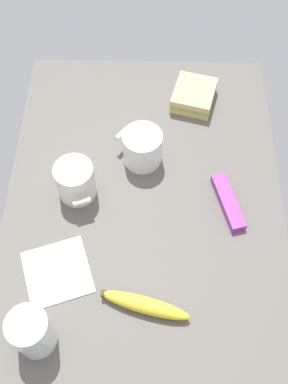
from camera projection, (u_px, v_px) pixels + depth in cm
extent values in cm
cube|color=#5B5651|center=(144.00, 201.00, 106.89)|extent=(90.00, 64.00, 2.00)
cylinder|color=white|center=(142.00, 148.00, 107.96)|extent=(9.30, 9.30, 8.99)
cylinder|color=black|center=(142.00, 137.00, 104.53)|extent=(8.19, 8.19, 0.40)
cylinder|color=white|center=(122.00, 133.00, 109.66)|extent=(4.02, 3.56, 1.20)
cylinder|color=silver|center=(75.00, 181.00, 102.88)|extent=(8.75, 8.75, 9.55)
cylinder|color=brown|center=(73.00, 170.00, 99.21)|extent=(7.70, 7.70, 0.40)
cylinder|color=silver|center=(82.00, 202.00, 99.57)|extent=(2.45, 4.11, 1.20)
cube|color=#DBB77A|center=(193.00, 99.00, 120.68)|extent=(13.49, 12.69, 1.60)
cube|color=#8CB24C|center=(194.00, 96.00, 119.48)|extent=(13.49, 12.69, 1.20)
cube|color=#DBB77A|center=(194.00, 92.00, 118.28)|extent=(13.49, 12.69, 1.60)
cylinder|color=silver|center=(32.00, 332.00, 84.87)|extent=(7.84, 7.84, 11.19)
cylinder|color=white|center=(35.00, 335.00, 86.87)|extent=(7.06, 7.06, 6.53)
ellipsoid|color=yellow|center=(145.00, 305.00, 91.42)|extent=(7.94, 18.65, 3.43)
cube|color=#4C3819|center=(104.00, 294.00, 92.64)|extent=(1.20, 1.20, 1.20)
cube|color=purple|center=(228.00, 202.00, 104.42)|extent=(14.86, 7.18, 2.00)
cube|color=white|center=(57.00, 272.00, 96.65)|extent=(17.02, 17.02, 0.30)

